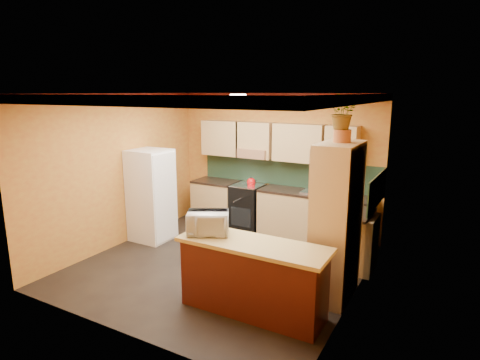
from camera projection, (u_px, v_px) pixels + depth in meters
name	position (u px, v px, depth m)	size (l,w,h in m)	color
room_shell	(229.00, 134.00, 6.20)	(4.24, 4.24, 2.72)	black
base_cabinets_back	(276.00, 212.00, 7.78)	(3.65, 0.60, 0.88)	tan
countertop_back	(277.00, 189.00, 7.68)	(3.65, 0.62, 0.04)	black
stove	(248.00, 207.00, 8.07)	(0.58, 0.58, 0.91)	black
kettle	(251.00, 182.00, 7.86)	(0.17, 0.17, 0.18)	red
sink	(316.00, 192.00, 7.31)	(0.48, 0.40, 0.03)	silver
base_cabinets_right	(349.00, 241.00, 6.27)	(0.60, 0.80, 0.88)	tan
countertop_right	(351.00, 213.00, 6.17)	(0.62, 0.80, 0.04)	black
fridge	(151.00, 195.00, 7.43)	(0.68, 0.66, 1.70)	white
pantry	(336.00, 222.00, 5.28)	(0.48, 0.90, 2.10)	tan
fern_pot	(342.00, 136.00, 5.07)	(0.22, 0.22, 0.16)	#A25327
fern	(344.00, 112.00, 5.01)	(0.40, 0.35, 0.44)	tan
breakfast_bar	(253.00, 280.00, 4.99)	(1.80, 0.55, 0.88)	#471710
bar_top	(253.00, 244.00, 4.89)	(1.90, 0.65, 0.05)	tan
microwave	(208.00, 223.00, 5.16)	(0.53, 0.36, 0.29)	white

